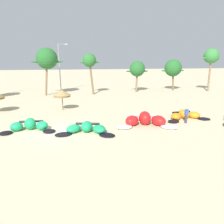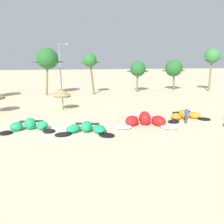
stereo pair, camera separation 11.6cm
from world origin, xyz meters
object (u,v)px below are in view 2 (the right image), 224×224
kite_left (30,126)px  palm_center_right (138,69)px  palm_right (212,57)px  kite_right_of_center (185,116)px  lamppost_west_center (61,65)px  palm_left_of_gap (48,59)px  palm_right_of_gap (174,68)px  kite_center (145,120)px  person_by_umbrellas (186,115)px  kite_left_of_center (86,129)px  beach_umbrella_middle (62,93)px  palm_center_left (90,61)px

kite_left → palm_center_right: palm_center_right is taller
palm_center_right → palm_right: palm_right is taller
kite_right_of_center → lamppost_west_center: bearing=120.6°
palm_left_of_gap → palm_right_of_gap: bearing=2.0°
kite_center → person_by_umbrellas: 4.34m
person_by_umbrellas → lamppost_west_center: size_ratio=0.17×
palm_left_of_gap → palm_center_right: size_ratio=1.37×
kite_left_of_center → palm_center_right: size_ratio=0.86×
palm_right_of_gap → beach_umbrella_middle: bearing=-149.5°
palm_center_right → palm_right_of_gap: palm_right_of_gap is taller
palm_center_right → palm_right: 15.04m
kite_left_of_center → kite_right_of_center: kite_right_of_center is taller
palm_right → palm_right_of_gap: bearing=158.2°
person_by_umbrellas → palm_right_of_gap: size_ratio=0.25×
kite_right_of_center → kite_center: bearing=-166.4°
beach_umbrella_middle → person_by_umbrellas: beach_umbrella_middle is taller
kite_left_of_center → palm_center_left: 21.35m
kite_left → palm_left_of_gap: palm_left_of_gap is taller
kite_center → palm_left_of_gap: (-10.81, 20.35, 5.96)m
kite_left → person_by_umbrellas: 15.18m
palm_left_of_gap → lamppost_west_center: size_ratio=0.89×
kite_center → palm_right: (20.83, 18.57, 6.43)m
palm_left_of_gap → kite_left: bearing=-90.0°
palm_left_of_gap → palm_right: size_ratio=0.98×
kite_left → person_by_umbrellas: (15.14, -0.97, 0.41)m
palm_center_left → lamppost_west_center: lamppost_west_center is taller
kite_right_of_center → palm_right_of_gap: palm_right_of_gap is taller
palm_left_of_gap → palm_center_right: 17.06m
lamppost_west_center → person_by_umbrellas: bearing=-62.1°
palm_right_of_gap → kite_right_of_center: bearing=-114.4°
kite_left_of_center → palm_right_of_gap: palm_right_of_gap is taller
kite_left_of_center → palm_right: 33.60m
kite_right_of_center → beach_umbrella_middle: beach_umbrella_middle is taller
person_by_umbrellas → palm_right: size_ratio=0.19×
palm_center_right → palm_right: size_ratio=0.72×
beach_umbrella_middle → palm_left_of_gap: palm_left_of_gap is taller
kite_left_of_center → palm_center_left: palm_center_left is taller
beach_umbrella_middle → palm_center_left: 13.01m
kite_center → person_by_umbrellas: size_ratio=3.70×
kite_center → kite_right_of_center: size_ratio=1.14×
palm_right_of_gap → palm_right: palm_right is taller
beach_umbrella_middle → kite_center: bearing=-45.1°
palm_center_left → kite_left_of_center: bearing=-96.8°
palm_left_of_gap → lamppost_west_center: 4.90m
palm_center_right → kite_left: bearing=-130.5°
palm_center_left → kite_left: bearing=-111.6°
kite_center → palm_center_left: (-3.37, 19.61, 5.56)m
palm_center_left → lamppost_west_center: size_ratio=0.79×
palm_right_of_gap → palm_left_of_gap: bearing=-178.0°
palm_right_of_gap → palm_center_right: bearing=-175.9°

